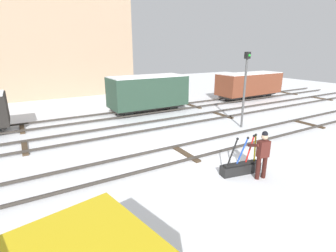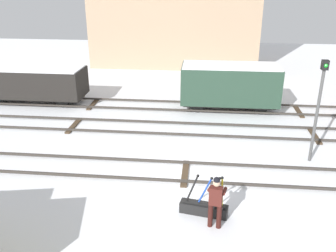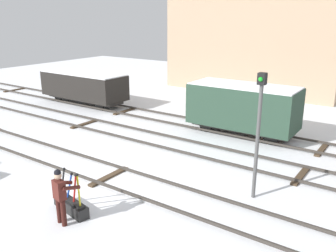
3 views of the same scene
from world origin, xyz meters
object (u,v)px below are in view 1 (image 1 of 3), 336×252
rail_worker (262,152)px  signal_post (245,83)px  freight_car_near_switch (249,84)px  freight_car_back_track (148,92)px  switch_lever_frame (241,167)px

rail_worker → signal_post: (3.94, 4.67, 1.56)m
freight_car_near_switch → freight_car_back_track: (-9.93, 0.00, 0.13)m
rail_worker → freight_car_back_track: (0.91, 10.57, 0.49)m
rail_worker → signal_post: size_ratio=0.41×
freight_car_near_switch → rail_worker: bearing=-136.8°
freight_car_near_switch → switch_lever_frame: bearing=-139.3°
rail_worker → switch_lever_frame: bearing=129.6°
rail_worker → freight_car_back_track: 10.62m
signal_post → freight_car_back_track: signal_post is taller
switch_lever_frame → freight_car_near_switch: bearing=52.5°
signal_post → freight_car_near_switch: 9.16m
switch_lever_frame → freight_car_back_track: freight_car_back_track is taller
freight_car_back_track → switch_lever_frame: bearing=-97.5°
freight_car_near_switch → freight_car_back_track: freight_car_back_track is taller
rail_worker → signal_post: bearing=60.6°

